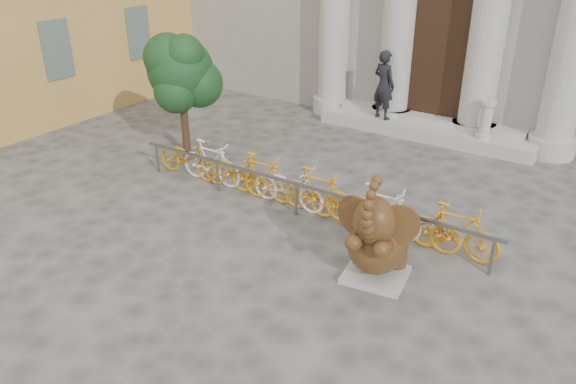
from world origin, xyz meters
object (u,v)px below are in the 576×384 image
Objects in this scene: pedestrian at (384,85)px; elephant_statue at (378,241)px; bike_rack at (302,188)px; tree at (181,72)px.

elephant_statue is at bearing 132.06° from pedestrian.
elephant_statue is 0.25× the size of bike_rack.
tree reaches higher than bike_rack.
elephant_statue is 2.75m from bike_rack.
bike_rack is 5.50m from pedestrian.
bike_rack is 2.65× the size of tree.
pedestrian is (-3.06, 6.81, 0.58)m from elephant_statue.
elephant_statue is at bearing -31.13° from bike_rack.
elephant_statue reaches higher than bike_rack.
elephant_statue is 0.65× the size of tree.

